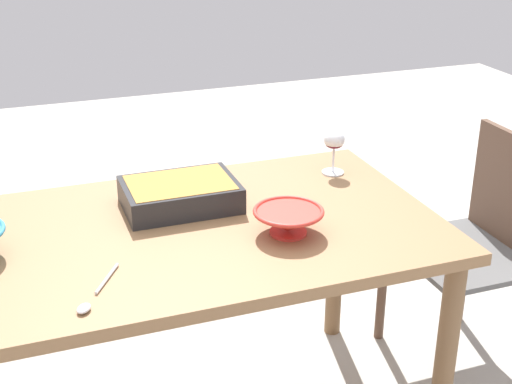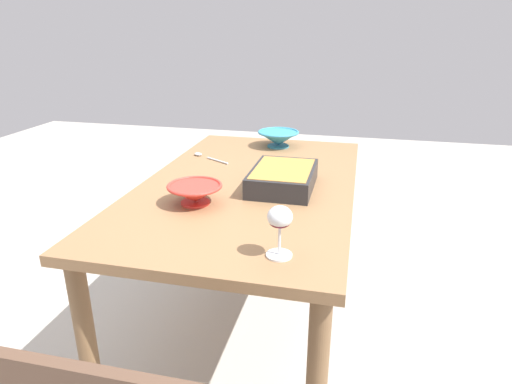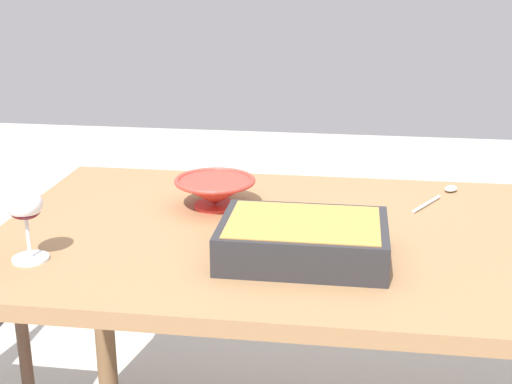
{
  "view_description": "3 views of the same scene",
  "coord_description": "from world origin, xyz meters",
  "px_view_note": "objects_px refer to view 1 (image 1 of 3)",
  "views": [
    {
      "loc": [
        -0.43,
        -1.82,
        1.67
      ],
      "look_at": [
        0.23,
        0.02,
        0.82
      ],
      "focal_mm": 50.66,
      "sensor_mm": 36.0,
      "label": 1
    },
    {
      "loc": [
        1.69,
        0.43,
        1.37
      ],
      "look_at": [
        0.16,
        0.07,
        0.77
      ],
      "focal_mm": 31.29,
      "sensor_mm": 36.0,
      "label": 2
    },
    {
      "loc": [
        -0.06,
        1.49,
        1.34
      ],
      "look_at": [
        0.15,
        -0.01,
        0.84
      ],
      "focal_mm": 49.28,
      "sensor_mm": 36.0,
      "label": 3
    }
  ],
  "objects_px": {
    "dining_table": "(183,256)",
    "casserole_dish": "(180,193)",
    "small_bowl": "(288,220)",
    "chair": "(482,241)",
    "serving_spoon": "(92,298)",
    "wine_glass": "(334,143)"
  },
  "relations": [
    {
      "from": "dining_table",
      "to": "casserole_dish",
      "type": "distance_m",
      "value": 0.2
    },
    {
      "from": "dining_table",
      "to": "small_bowl",
      "type": "height_order",
      "value": "small_bowl"
    },
    {
      "from": "chair",
      "to": "small_bowl",
      "type": "bearing_deg",
      "value": -166.95
    },
    {
      "from": "dining_table",
      "to": "chair",
      "type": "height_order",
      "value": "chair"
    },
    {
      "from": "chair",
      "to": "casserole_dish",
      "type": "height_order",
      "value": "chair"
    },
    {
      "from": "chair",
      "to": "serving_spoon",
      "type": "xyz_separation_m",
      "value": [
        -1.4,
        -0.36,
        0.27
      ]
    },
    {
      "from": "dining_table",
      "to": "chair",
      "type": "distance_m",
      "value": 1.12
    },
    {
      "from": "dining_table",
      "to": "small_bowl",
      "type": "xyz_separation_m",
      "value": [
        0.28,
        -0.13,
        0.13
      ]
    },
    {
      "from": "serving_spoon",
      "to": "casserole_dish",
      "type": "bearing_deg",
      "value": 53.49
    },
    {
      "from": "small_bowl",
      "to": "serving_spoon",
      "type": "distance_m",
      "value": 0.6
    },
    {
      "from": "chair",
      "to": "small_bowl",
      "type": "relative_size",
      "value": 4.28
    },
    {
      "from": "wine_glass",
      "to": "dining_table",
      "type": "bearing_deg",
      "value": -158.19
    },
    {
      "from": "casserole_dish",
      "to": "small_bowl",
      "type": "bearing_deg",
      "value": -49.5
    },
    {
      "from": "dining_table",
      "to": "wine_glass",
      "type": "relative_size",
      "value": 9.75
    },
    {
      "from": "casserole_dish",
      "to": "serving_spoon",
      "type": "bearing_deg",
      "value": -126.51
    },
    {
      "from": "dining_table",
      "to": "casserole_dish",
      "type": "xyz_separation_m",
      "value": [
        0.03,
        0.15,
        0.13
      ]
    },
    {
      "from": "small_bowl",
      "to": "serving_spoon",
      "type": "relative_size",
      "value": 0.93
    },
    {
      "from": "wine_glass",
      "to": "serving_spoon",
      "type": "distance_m",
      "value": 1.04
    },
    {
      "from": "wine_glass",
      "to": "casserole_dish",
      "type": "relative_size",
      "value": 0.45
    },
    {
      "from": "dining_table",
      "to": "serving_spoon",
      "type": "distance_m",
      "value": 0.43
    },
    {
      "from": "wine_glass",
      "to": "small_bowl",
      "type": "relative_size",
      "value": 0.76
    },
    {
      "from": "chair",
      "to": "casserole_dish",
      "type": "distance_m",
      "value": 1.12
    }
  ]
}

